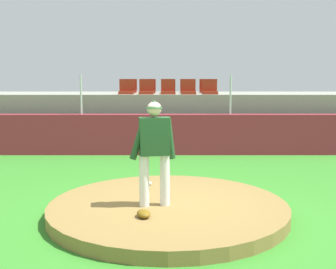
{
  "coord_description": "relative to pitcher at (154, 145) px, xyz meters",
  "views": [
    {
      "loc": [
        -0.0,
        -6.88,
        2.3
      ],
      "look_at": [
        0.0,
        2.01,
        1.11
      ],
      "focal_mm": 44.72,
      "sensor_mm": 36.0,
      "label": 1
    }
  ],
  "objects": [
    {
      "name": "fielding_glove",
      "position": [
        -0.15,
        -0.6,
        -0.96
      ],
      "size": [
        0.28,
        0.35,
        0.11
      ],
      "primitive_type": "ellipsoid",
      "rotation": [
        0.0,
        0.0,
        5.03
      ],
      "color": "brown",
      "rests_on": "pitchers_mound"
    },
    {
      "name": "bleacher_platform",
      "position": [
        0.22,
        8.35,
        -0.33
      ],
      "size": [
        14.67,
        3.34,
        1.78
      ],
      "primitive_type": "cube",
      "color": "gray",
      "rests_on": "ground_plane"
    },
    {
      "name": "stadium_chair_14",
      "position": [
        1.64,
        8.97,
        0.71
      ],
      "size": [
        0.48,
        0.44,
        0.5
      ],
      "rotation": [
        0.0,
        0.0,
        3.14
      ],
      "color": "maroon",
      "rests_on": "bleacher_platform"
    },
    {
      "name": "stadium_chair_12",
      "position": [
        0.2,
        8.96,
        0.71
      ],
      "size": [
        0.48,
        0.44,
        0.5
      ],
      "rotation": [
        0.0,
        0.0,
        3.14
      ],
      "color": "maroon",
      "rests_on": "bleacher_platform"
    },
    {
      "name": "stadium_chair_5",
      "position": [
        -1.18,
        8.08,
        0.71
      ],
      "size": [
        0.48,
        0.44,
        0.5
      ],
      "rotation": [
        0.0,
        0.0,
        3.14
      ],
      "color": "maroon",
      "rests_on": "bleacher_platform"
    },
    {
      "name": "stadium_chair_9",
      "position": [
        1.63,
        8.08,
        0.71
      ],
      "size": [
        0.48,
        0.44,
        0.5
      ],
      "rotation": [
        0.0,
        0.0,
        3.14
      ],
      "color": "maroon",
      "rests_on": "bleacher_platform"
    },
    {
      "name": "baseball",
      "position": [
        -0.14,
        1.32,
        -0.98
      ],
      "size": [
        0.07,
        0.07,
        0.07
      ],
      "primitive_type": "sphere",
      "color": "white",
      "rests_on": "pitchers_mound"
    },
    {
      "name": "stadium_chair_7",
      "position": [
        0.23,
        8.09,
        0.71
      ],
      "size": [
        0.48,
        0.44,
        0.5
      ],
      "rotation": [
        0.0,
        0.0,
        3.14
      ],
      "color": "maroon",
      "rests_on": "bleacher_platform"
    },
    {
      "name": "pitchers_mound",
      "position": [
        0.22,
        0.15,
        -1.12
      ],
      "size": [
        4.04,
        4.04,
        0.21
      ],
      "primitive_type": "cylinder",
      "color": "olive",
      "rests_on": "ground_plane"
    },
    {
      "name": "stadium_chair_10",
      "position": [
        -1.19,
        8.96,
        0.71
      ],
      "size": [
        0.48,
        0.44,
        0.5
      ],
      "rotation": [
        0.0,
        0.0,
        3.14
      ],
      "color": "maroon",
      "rests_on": "bleacher_platform"
    },
    {
      "name": "stadium_chair_6",
      "position": [
        -0.48,
        8.12,
        0.71
      ],
      "size": [
        0.48,
        0.44,
        0.5
      ],
      "rotation": [
        0.0,
        0.0,
        3.14
      ],
      "color": "maroon",
      "rests_on": "bleacher_platform"
    },
    {
      "name": "stadium_chair_1",
      "position": [
        -0.49,
        7.2,
        0.71
      ],
      "size": [
        0.48,
        0.44,
        0.5
      ],
      "rotation": [
        0.0,
        0.0,
        3.14
      ],
      "color": "maroon",
      "rests_on": "bleacher_platform"
    },
    {
      "name": "fence_post_left",
      "position": [
        -2.4,
        5.9,
        0.59
      ],
      "size": [
        0.06,
        0.06,
        1.18
      ],
      "primitive_type": "cylinder",
      "color": "silver",
      "rests_on": "brick_barrier"
    },
    {
      "name": "ground_plane",
      "position": [
        0.22,
        0.15,
        -1.22
      ],
      "size": [
        60.0,
        60.0,
        0.0
      ],
      "primitive_type": "plane",
      "color": "#358728"
    },
    {
      "name": "stadium_chair_2",
      "position": [
        0.23,
        7.21,
        0.71
      ],
      "size": [
        0.48,
        0.44,
        0.5
      ],
      "rotation": [
        0.0,
        0.0,
        3.14
      ],
      "color": "maroon",
      "rests_on": "bleacher_platform"
    },
    {
      "name": "stadium_chair_8",
      "position": [
        0.94,
        8.1,
        0.71
      ],
      "size": [
        0.48,
        0.44,
        0.5
      ],
      "rotation": [
        0.0,
        0.0,
        3.14
      ],
      "color": "maroon",
      "rests_on": "bleacher_platform"
    },
    {
      "name": "stadium_chair_13",
      "position": [
        0.92,
        8.96,
        0.71
      ],
      "size": [
        0.48,
        0.44,
        0.5
      ],
      "rotation": [
        0.0,
        0.0,
        3.14
      ],
      "color": "maroon",
      "rests_on": "bleacher_platform"
    },
    {
      "name": "brick_barrier",
      "position": [
        0.22,
        5.9,
        -0.61
      ],
      "size": [
        15.05,
        0.4,
        1.23
      ],
      "primitive_type": "cube",
      "color": "maroon",
      "rests_on": "ground_plane"
    },
    {
      "name": "stadium_chair_0",
      "position": [
        -1.16,
        7.23,
        0.71
      ],
      "size": [
        0.48,
        0.44,
        0.5
      ],
      "rotation": [
        0.0,
        0.0,
        3.14
      ],
      "color": "maroon",
      "rests_on": "bleacher_platform"
    },
    {
      "name": "fence_post_right",
      "position": [
        2.11,
        5.9,
        0.59
      ],
      "size": [
        0.06,
        0.06,
        1.18
      ],
      "primitive_type": "cylinder",
      "color": "silver",
      "rests_on": "brick_barrier"
    },
    {
      "name": "stadium_chair_4",
      "position": [
        1.61,
        7.17,
        0.71
      ],
      "size": [
        0.48,
        0.44,
        0.5
      ],
      "rotation": [
        0.0,
        0.0,
        3.14
      ],
      "color": "maroon",
      "rests_on": "bleacher_platform"
    },
    {
      "name": "stadium_chair_11",
      "position": [
        -0.48,
        9.0,
        0.71
      ],
      "size": [
        0.48,
        0.44,
        0.5
      ],
      "rotation": [
        0.0,
        0.0,
        3.14
      ],
      "color": "maroon",
      "rests_on": "bleacher_platform"
    },
    {
      "name": "pitcher",
      "position": [
        0.0,
        0.0,
        0.0
      ],
      "size": [
        0.77,
        0.33,
        1.75
      ],
      "rotation": [
        0.0,
        0.0,
        0.18
      ],
      "color": "white",
      "rests_on": "pitchers_mound"
    },
    {
      "name": "stadium_chair_3",
      "position": [
        0.9,
        7.18,
        0.71
      ],
      "size": [
        0.48,
        0.44,
        0.5
      ],
      "rotation": [
        0.0,
        0.0,
        3.14
      ],
      "color": "maroon",
      "rests_on": "bleacher_platform"
    }
  ]
}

